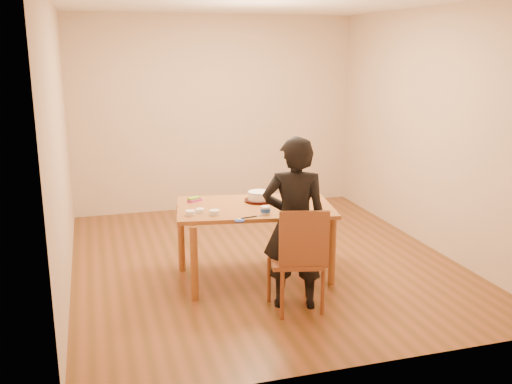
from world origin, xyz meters
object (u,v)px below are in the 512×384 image
object	(u,v)px
dining_table	(255,208)
cake_plate	(259,200)
cake	(259,196)
dining_chair	(296,260)
person	(294,224)

from	to	relation	value
dining_table	cake_plate	xyz separation A→B (m)	(0.08, 0.14, 0.03)
dining_table	cake	size ratio (longest dim) A/B	6.86
dining_table	dining_chair	bearing A→B (deg)	-69.77
cake_plate	cake	size ratio (longest dim) A/B	1.31
cake_plate	cake	distance (m)	0.05
cake	cake_plate	bearing A→B (deg)	0.00
person	dining_chair	bearing A→B (deg)	108.00
dining_chair	cake_plate	size ratio (longest dim) A/B	1.50
cake	person	distance (m)	0.88
dining_table	cake	world-z (taller)	cake
dining_table	dining_chair	world-z (taller)	dining_table
cake_plate	person	world-z (taller)	person
dining_chair	cake_plate	world-z (taller)	cake_plate
cake	person	size ratio (longest dim) A/B	0.14
dining_table	person	bearing A→B (deg)	-69.12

